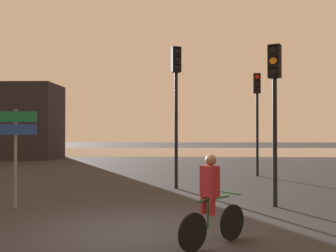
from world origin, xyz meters
TOP-DOWN VIEW (x-y plane):
  - ground_plane at (0.00, 0.00)m, footprint 120.00×120.00m
  - water_strip at (0.00, 29.78)m, footprint 80.00×16.00m
  - traffic_light_far_right at (4.40, 9.40)m, footprint 0.37×0.39m
  - traffic_light_near_right at (3.44, 2.59)m, footprint 0.40×0.42m
  - traffic_light_center at (0.77, 5.70)m, footprint 0.38×0.40m
  - direction_sign_post at (-3.46, 2.21)m, footprint 1.09×0.18m
  - cyclist at (1.43, -0.94)m, footprint 1.26×1.21m

SIDE VIEW (x-z plane):
  - ground_plane at x=0.00m, z-range 0.00..0.00m
  - water_strip at x=0.00m, z-range 0.00..0.01m
  - cyclist at x=1.43m, z-range 0.01..1.63m
  - direction_sign_post at x=-3.46m, z-range 0.49..3.09m
  - traffic_light_near_right at x=3.44m, z-range 0.85..5.22m
  - traffic_light_far_right at x=4.40m, z-range 0.89..5.53m
  - traffic_light_center at x=0.77m, z-range 0.94..5.97m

